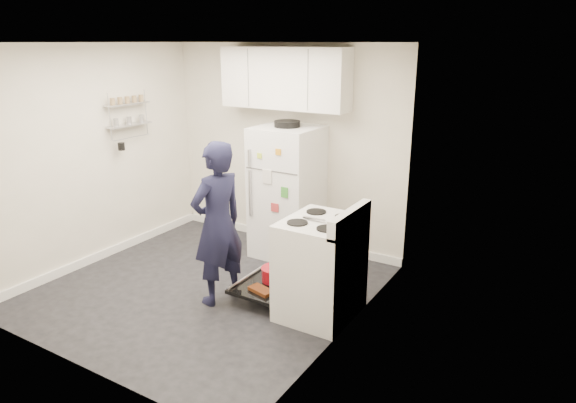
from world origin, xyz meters
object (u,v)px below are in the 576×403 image
Objects in this scene: refrigerator at (287,192)px; person at (218,224)px; open_oven_door at (271,280)px; electric_range at (319,268)px.

refrigerator reaches higher than person.
open_oven_door is 0.43× the size of person.
electric_range is 0.67× the size of refrigerator.
electric_range reaches higher than open_oven_door.
refrigerator is (-1.02, 1.10, 0.32)m from electric_range.
person is at bearing -164.29° from electric_range.
refrigerator reaches higher than open_oven_door.
open_oven_door is 0.81m from person.
person is at bearing -88.23° from refrigerator.
refrigerator is (-0.44, 1.06, 0.61)m from open_oven_door.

